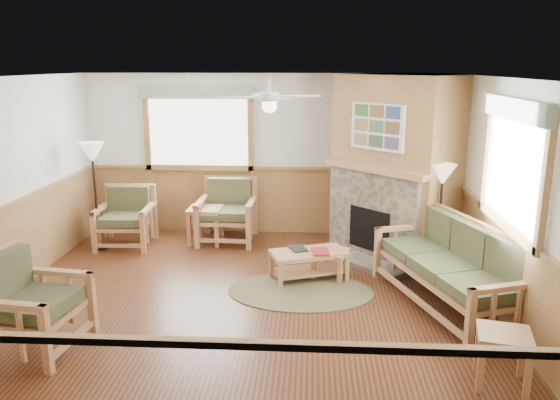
# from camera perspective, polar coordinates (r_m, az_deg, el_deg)

# --- Properties ---
(floor) EXTENTS (6.00, 6.00, 0.01)m
(floor) POSITION_cam_1_polar(r_m,az_deg,el_deg) (6.76, -3.81, -10.95)
(floor) COLOR #4F2916
(floor) RESTS_ON ground
(ceiling) EXTENTS (6.00, 6.00, 0.01)m
(ceiling) POSITION_cam_1_polar(r_m,az_deg,el_deg) (6.13, -4.23, 12.62)
(ceiling) COLOR white
(ceiling) RESTS_ON floor
(wall_back) EXTENTS (6.00, 0.02, 2.70)m
(wall_back) POSITION_cam_1_polar(r_m,az_deg,el_deg) (9.23, -1.63, 4.72)
(wall_back) COLOR white
(wall_back) RESTS_ON floor
(wall_front) EXTENTS (6.00, 0.02, 2.70)m
(wall_front) POSITION_cam_1_polar(r_m,az_deg,el_deg) (3.52, -10.36, -11.51)
(wall_front) COLOR white
(wall_front) RESTS_ON floor
(wall_right) EXTENTS (0.02, 6.00, 2.70)m
(wall_right) POSITION_cam_1_polar(r_m,az_deg,el_deg) (6.63, 22.65, -0.12)
(wall_right) COLOR white
(wall_right) RESTS_ON floor
(wainscot) EXTENTS (6.00, 6.00, 1.10)m
(wainscot) POSITION_cam_1_polar(r_m,az_deg,el_deg) (6.55, -3.89, -6.55)
(wainscot) COLOR olive
(wainscot) RESTS_ON floor
(fireplace) EXTENTS (3.11, 3.11, 2.70)m
(fireplace) POSITION_cam_1_polar(r_m,az_deg,el_deg) (8.36, 11.95, 3.42)
(fireplace) COLOR olive
(fireplace) RESTS_ON floor
(window_back) EXTENTS (1.90, 0.16, 1.50)m
(window_back) POSITION_cam_1_polar(r_m,az_deg,el_deg) (9.24, -8.67, 11.94)
(window_back) COLOR white
(window_back) RESTS_ON wall_back
(window_right) EXTENTS (0.16, 1.90, 1.50)m
(window_right) POSITION_cam_1_polar(r_m,az_deg,el_deg) (6.27, 23.92, 9.94)
(window_right) COLOR white
(window_right) RESTS_ON wall_right
(ceiling_fan) EXTENTS (1.59, 1.59, 0.36)m
(ceiling_fan) POSITION_cam_1_polar(r_m,az_deg,el_deg) (6.40, -1.13, 12.35)
(ceiling_fan) COLOR white
(ceiling_fan) RESTS_ON ceiling
(sofa) EXTENTS (2.37, 1.57, 1.01)m
(sofa) POSITION_cam_1_polar(r_m,az_deg,el_deg) (6.85, 17.19, -6.62)
(sofa) COLOR tan
(sofa) RESTS_ON floor
(armchair_back_left) EXTENTS (0.86, 0.86, 0.93)m
(armchair_back_left) POSITION_cam_1_polar(r_m,az_deg,el_deg) (9.03, -15.89, -1.79)
(armchair_back_left) COLOR tan
(armchair_back_left) RESTS_ON floor
(armchair_back_right) EXTENTS (0.92, 0.92, 1.01)m
(armchair_back_right) POSITION_cam_1_polar(r_m,az_deg,el_deg) (8.95, -5.58, -1.18)
(armchair_back_right) COLOR tan
(armchair_back_right) RESTS_ON floor
(armchair_left) EXTENTS (1.01, 1.01, 1.01)m
(armchair_left) POSITION_cam_1_polar(r_m,az_deg,el_deg) (6.14, -24.47, -9.74)
(armchair_left) COLOR tan
(armchair_left) RESTS_ON floor
(coffee_table) EXTENTS (1.11, 0.81, 0.40)m
(coffee_table) POSITION_cam_1_polar(r_m,az_deg,el_deg) (7.44, 3.03, -6.84)
(coffee_table) COLOR tan
(coffee_table) RESTS_ON floor
(end_table_chairs) EXTENTS (0.54, 0.52, 0.59)m
(end_table_chairs) POSITION_cam_1_polar(r_m,az_deg,el_deg) (8.95, -7.79, -2.64)
(end_table_chairs) COLOR tan
(end_table_chairs) RESTS_ON floor
(end_table_sofa) EXTENTS (0.55, 0.53, 0.52)m
(end_table_sofa) POSITION_cam_1_polar(r_m,az_deg,el_deg) (5.52, 22.20, -15.10)
(end_table_sofa) COLOR tan
(end_table_sofa) RESTS_ON floor
(footstool) EXTENTS (0.56, 0.56, 0.38)m
(footstool) POSITION_cam_1_polar(r_m,az_deg,el_deg) (7.54, 5.31, -6.65)
(footstool) COLOR tan
(footstool) RESTS_ON floor
(braided_rug) EXTENTS (2.20, 2.20, 0.01)m
(braided_rug) POSITION_cam_1_polar(r_m,az_deg,el_deg) (7.12, 2.18, -9.49)
(braided_rug) COLOR brown
(braided_rug) RESTS_ON floor
(floor_lamp_left) EXTENTS (0.44, 0.44, 1.70)m
(floor_lamp_left) POSITION_cam_1_polar(r_m,az_deg,el_deg) (8.95, -18.71, 0.39)
(floor_lamp_left) COLOR black
(floor_lamp_left) RESTS_ON floor
(floor_lamp_right) EXTENTS (0.44, 0.44, 1.56)m
(floor_lamp_right) POSITION_cam_1_polar(r_m,az_deg,el_deg) (7.75, 16.31, -2.01)
(floor_lamp_right) COLOR black
(floor_lamp_right) RESTS_ON floor
(book_red) EXTENTS (0.25, 0.32, 0.03)m
(book_red) POSITION_cam_1_polar(r_m,az_deg,el_deg) (7.31, 4.23, -5.31)
(book_red) COLOR maroon
(book_red) RESTS_ON coffee_table
(book_dark) EXTENTS (0.29, 0.33, 0.03)m
(book_dark) POSITION_cam_1_polar(r_m,az_deg,el_deg) (7.43, 1.89, -5.00)
(book_dark) COLOR black
(book_dark) RESTS_ON coffee_table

